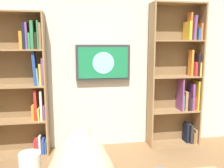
# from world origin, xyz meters

# --- Properties ---
(wall_back) EXTENTS (4.52, 0.06, 2.70)m
(wall_back) POSITION_xyz_m (0.00, -2.23, 1.35)
(wall_back) COLOR beige
(wall_back) RESTS_ON ground
(bookshelf_left) EXTENTS (0.78, 0.28, 2.12)m
(bookshelf_left) POSITION_xyz_m (-1.23, -2.06, 1.03)
(bookshelf_left) COLOR #937047
(bookshelf_left) RESTS_ON ground
(bookshelf_right) EXTENTS (0.85, 0.28, 1.95)m
(bookshelf_right) POSITION_xyz_m (1.05, -2.07, 1.01)
(bookshelf_right) COLOR #937047
(bookshelf_right) RESTS_ON ground
(wall_mounted_tv) EXTENTS (0.78, 0.07, 0.51)m
(wall_mounted_tv) POSITION_xyz_m (-0.08, -2.15, 1.27)
(wall_mounted_tv) COLOR #333338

